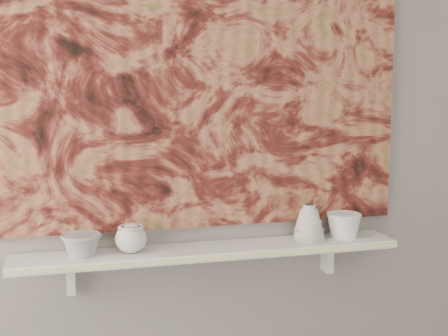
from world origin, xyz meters
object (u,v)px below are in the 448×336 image
object	(u,v)px
cup_cream	(131,239)
bowl_white	(344,225)
shelf	(210,251)
bell_vessel	(309,222)
bowl_grey	(82,245)
painting	(204,76)

from	to	relation	value
cup_cream	bowl_white	bearing A→B (deg)	0.00
shelf	bell_vessel	size ratio (longest dim) A/B	10.23
cup_cream	bell_vessel	distance (m)	0.66
bowl_grey	bowl_white	size ratio (longest dim) A/B	1.04
bowl_grey	shelf	bearing A→B (deg)	0.00
shelf	bowl_white	xyz separation A→B (m)	(0.53, 0.00, 0.06)
bowl_grey	bowl_white	distance (m)	0.98
painting	bowl_white	xyz separation A→B (m)	(0.53, -0.08, -0.56)
bowl_grey	bowl_white	bearing A→B (deg)	0.00
cup_cream	bell_vessel	xyz separation A→B (m)	(0.66, 0.00, 0.02)
painting	shelf	bearing A→B (deg)	-90.00
shelf	bell_vessel	world-z (taller)	bell_vessel
cup_cream	bowl_white	world-z (taller)	cup_cream
shelf	bowl_white	size ratio (longest dim) A/B	10.51
painting	bell_vessel	size ratio (longest dim) A/B	10.96
painting	bell_vessel	world-z (taller)	painting
painting	bowl_white	distance (m)	0.77
cup_cream	painting	bearing A→B (deg)	15.88
shelf	cup_cream	bearing A→B (deg)	180.00
shelf	bowl_white	bearing A→B (deg)	0.00
painting	bowl_grey	bearing A→B (deg)	-169.88
painting	cup_cream	world-z (taller)	painting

